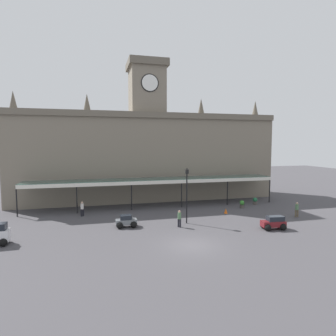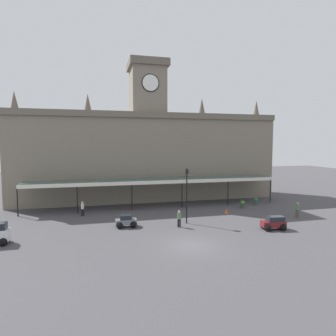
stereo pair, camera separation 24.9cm
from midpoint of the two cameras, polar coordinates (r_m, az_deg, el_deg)
The scene contains 12 objects.
ground_plane at distance 23.73m, azimuth 5.01°, elevation -15.22°, with size 140.00×140.00×0.00m, color #454347.
station_building at distance 42.04m, azimuth -3.90°, elevation 3.06°, with size 37.33×6.84×19.92m.
entrance_canopy at distance 36.77m, azimuth -2.35°, elevation -2.39°, with size 32.24×3.26×3.65m.
car_maroon_estate at distance 29.35m, azimuth 20.69°, elevation -10.42°, with size 2.34×1.71×1.27m.
car_grey_sedan at distance 28.63m, azimuth -8.17°, elevation -10.66°, with size 2.06×1.54×1.19m.
pedestrian_near_entrance at distance 33.73m, azimuth -16.60°, elevation -7.73°, with size 0.36×0.34×1.67m.
pedestrian_crossing_forecourt at distance 28.18m, azimuth 2.51°, elevation -10.02°, with size 0.34×0.34×1.67m.
pedestrian_beside_cars at distance 34.98m, azimuth 24.75°, elevation -7.52°, with size 0.38×0.34×1.67m.
victorian_lamppost at distance 29.01m, azimuth 4.03°, elevation -4.39°, with size 0.30×0.30×5.70m.
traffic_cone at distance 34.32m, azimuth 11.80°, elevation -8.45°, with size 0.40×0.40×0.61m, color orange.
planter_forecourt_centre at distance 37.60m, azimuth 14.93°, elevation -7.05°, with size 0.60×0.60×0.96m.
planter_near_kerb at distance 40.07m, azimuth 17.38°, elevation -6.37°, with size 0.60×0.60×0.96m.
Camera 2 is at (-7.13, -21.11, 8.14)m, focal length 30.34 mm.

